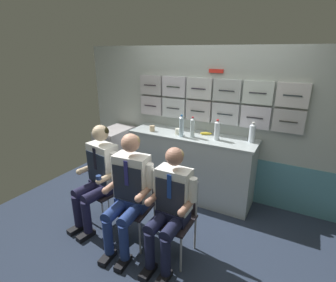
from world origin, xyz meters
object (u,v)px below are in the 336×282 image
Objects in this scene: folding_chair_right at (177,208)px; snack_banana at (206,133)px; folding_chair_center at (137,196)px; crew_member_center at (129,188)px; water_bottle_blue_cap at (182,126)px; crew_member_left at (98,172)px; service_trolley at (116,153)px; folding_chair_left at (110,181)px; paper_cup_blue at (152,128)px; crew_member_right at (170,203)px.

folding_chair_right is 4.85× the size of snack_banana.
crew_member_center is (0.01, -0.16, 0.20)m from folding_chair_center.
folding_chair_center is 1.35m from snack_banana.
folding_chair_right is 2.73× the size of water_bottle_blue_cap.
folding_chair_center is at bearing 2.30° from crew_member_left.
service_trolley is 1.05× the size of folding_chair_left.
water_bottle_blue_cap reaches higher than snack_banana.
service_trolley is 0.68× the size of crew_member_center.
water_bottle_blue_cap is at bearing -2.44° from paper_cup_blue.
service_trolley is at bearing 138.21° from folding_chair_center.
paper_cup_blue is at bearing 128.48° from crew_member_right.
paper_cup_blue is at bearing 82.88° from crew_member_left.
crew_member_center reaches higher than service_trolley.
water_bottle_blue_cap is 0.50m from paper_cup_blue.
crew_member_center reaches higher than folding_chair_right.
crew_member_right is 7.10× the size of snack_banana.
paper_cup_blue is (-0.92, 1.16, 0.33)m from crew_member_right.
folding_chair_left is 0.68× the size of crew_member_right.
folding_chair_right is (1.02, -0.12, 0.00)m from folding_chair_left.
crew_member_center is at bearing -93.08° from water_bottle_blue_cap.
service_trolley reaches higher than folding_chair_right.
crew_member_left is at bearing -125.68° from snack_banana.
crew_member_center reaches higher than crew_member_left.
folding_chair_center and folding_chair_right have the same top height.
folding_chair_left is 0.65× the size of crew_member_center.
crew_member_center is at bearing -84.56° from folding_chair_center.
folding_chair_center is (0.51, -0.14, 0.00)m from folding_chair_left.
service_trolley reaches higher than folding_chair_left.
water_bottle_blue_cap is (0.59, 0.85, 0.59)m from folding_chair_left.
water_bottle_blue_cap is (-0.43, 1.14, 0.44)m from crew_member_right.
water_bottle_blue_cap is at bearing 110.87° from crew_member_right.
snack_banana is at bearing 15.45° from paper_cup_blue.
crew_member_center reaches higher than water_bottle_blue_cap.
water_bottle_blue_cap is at bearing 58.58° from crew_member_left.
service_trolley is 2.03m from crew_member_right.
snack_banana is (-0.16, 1.37, 0.31)m from crew_member_right.
crew_member_left is at bearing 172.95° from crew_member_right.
folding_chair_left is 0.24m from crew_member_left.
folding_chair_center is at bearing -14.75° from folding_chair_left.
folding_chair_left is 1.03m from folding_chair_right.
snack_banana reaches higher than folding_chair_left.
folding_chair_right is (1.65, -1.00, 0.04)m from service_trolley.
folding_chair_center is at bearing 163.48° from crew_member_right.
crew_member_left is at bearing 166.31° from crew_member_center.
paper_cup_blue reaches higher than folding_chair_center.
water_bottle_blue_cap is (-0.43, 0.98, 0.59)m from folding_chair_right.
paper_cup_blue reaches higher than folding_chair_right.
folding_chair_right is (0.49, 0.17, -0.20)m from crew_member_center.
service_trolley is at bearing 119.89° from crew_member_left.
paper_cup_blue is (-0.43, 1.17, 0.29)m from crew_member_center.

